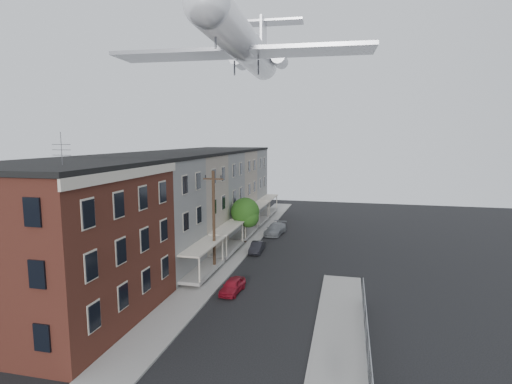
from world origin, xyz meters
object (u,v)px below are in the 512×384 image
(utility_pole, at_px, (214,220))
(airplane, at_px, (246,46))
(street_tree, at_px, (246,213))
(car_near, at_px, (232,286))
(car_far, at_px, (275,229))
(car_mid, at_px, (257,247))

(utility_pole, xyz_separation_m, airplane, (1.20, 6.59, 15.96))
(utility_pole, relative_size, airplane, 0.33)
(utility_pole, bearing_deg, street_tree, 88.11)
(car_near, distance_m, car_far, 19.07)
(utility_pole, height_order, car_mid, utility_pole)
(car_near, bearing_deg, airplane, 103.63)
(utility_pole, height_order, airplane, airplane)
(utility_pole, xyz_separation_m, street_tree, (0.33, 9.92, -1.22))
(utility_pole, bearing_deg, car_far, 79.40)
(street_tree, xyz_separation_m, car_far, (2.44, 4.89, -2.77))
(street_tree, bearing_deg, airplane, -75.41)
(car_far, xyz_separation_m, airplane, (-1.58, -8.23, 19.96))
(car_near, bearing_deg, car_mid, 97.88)
(car_mid, distance_m, airplane, 20.12)
(car_far, bearing_deg, car_near, -82.58)
(car_near, bearing_deg, utility_pole, 129.05)
(car_mid, bearing_deg, car_far, 85.03)
(street_tree, relative_size, car_far, 1.12)
(street_tree, bearing_deg, car_far, 63.44)
(car_near, relative_size, airplane, 0.12)
(car_far, bearing_deg, utility_pole, -93.64)
(utility_pole, xyz_separation_m, car_mid, (2.29, 6.73, -4.13))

